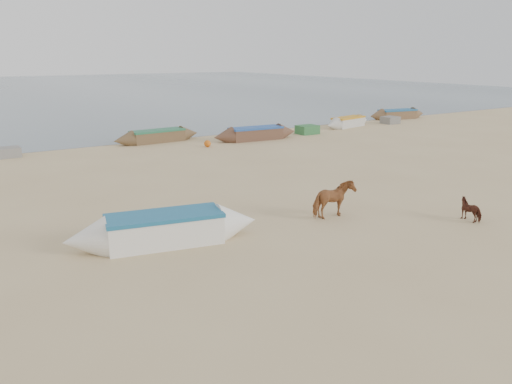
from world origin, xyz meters
TOP-DOWN VIEW (x-y plane):
  - ground at (0.00, 0.00)m, footprint 140.00×140.00m
  - sea at (0.00, 82.00)m, footprint 160.00×160.00m
  - cow_adult at (2.43, 2.58)m, footprint 1.62×0.74m
  - calf_front at (-3.72, 4.76)m, footprint 0.75×0.68m
  - calf_right at (6.46, -0.29)m, footprint 0.95×1.00m
  - near_canoe at (-3.76, 3.41)m, footprint 6.20×2.52m
  - waterline_canoes at (0.52, 19.98)m, footprint 59.05×4.99m
  - beach_clutter at (4.75, 19.46)m, footprint 46.76×4.04m

SIDE VIEW (x-z plane):
  - ground at x=0.00m, z-range 0.00..0.00m
  - sea at x=0.00m, z-range 0.01..0.01m
  - beach_clutter at x=4.75m, z-range -0.02..0.62m
  - calf_front at x=-3.72m, z-range 0.00..0.74m
  - calf_right at x=6.46m, z-range 0.00..0.80m
  - waterline_canoes at x=0.52m, z-range -0.03..0.87m
  - near_canoe at x=-3.76m, z-range 0.00..0.99m
  - cow_adult at x=2.43m, z-range 0.00..1.36m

